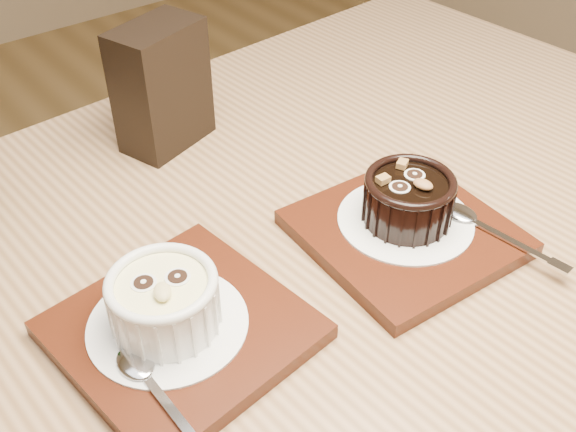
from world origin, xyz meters
The scene contains 10 objects.
table centered at (0.06, 0.12, 0.66)m, with size 1.24×0.87×0.75m.
tray_left centered at (-0.06, 0.12, 0.76)m, with size 0.18×0.18×0.01m, color #471A0B.
doily_left centered at (-0.07, 0.12, 0.77)m, with size 0.13×0.13×0.00m, color white.
ramekin_white centered at (-0.07, 0.12, 0.79)m, with size 0.09×0.09×0.05m.
spoon_left centered at (-0.11, 0.07, 0.77)m, with size 0.03×0.13×0.01m, color silver, non-canonical shape.
tray_right centered at (0.17, 0.09, 0.76)m, with size 0.18×0.18×0.01m, color #471A0B.
doily_right centered at (0.18, 0.10, 0.77)m, with size 0.13×0.13×0.00m, color white.
ramekin_dark centered at (0.18, 0.10, 0.79)m, with size 0.09×0.09×0.05m.
spoon_right centered at (0.23, 0.04, 0.77)m, with size 0.03×0.13×0.01m, color silver, non-canonical shape.
condiment_stand centered at (0.08, 0.38, 0.82)m, with size 0.10×0.06×0.14m, color black.
Camera 1 is at (-0.22, -0.22, 1.18)m, focal length 42.00 mm.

